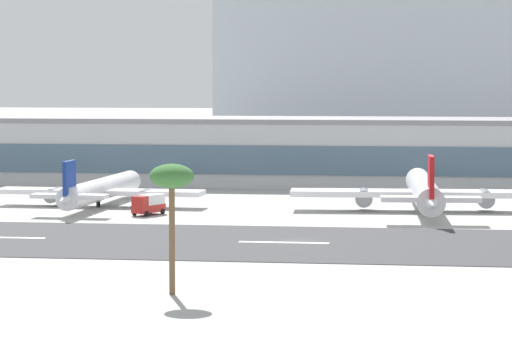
{
  "coord_description": "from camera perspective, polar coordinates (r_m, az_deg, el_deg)",
  "views": [
    {
      "loc": [
        18.23,
        -171.95,
        22.07
      ],
      "look_at": [
        -11.17,
        40.46,
        6.43
      ],
      "focal_mm": 91.43,
      "sensor_mm": 36.0,
      "label": 1
    }
  ],
  "objects": [
    {
      "name": "runway_centreline_dash_3",
      "position": [
        180.76,
        -11.04,
        -2.89
      ],
      "size": [
        12.0,
        1.2,
        0.01
      ],
      "primitive_type": "cube",
      "color": "white",
      "rests_on": "runway_strip"
    },
    {
      "name": "runway_strip",
      "position": [
        172.05,
        1.74,
        -3.19
      ],
      "size": [
        800.0,
        36.69,
        0.08
      ],
      "primitive_type": "cube",
      "color": "#38383A",
      "rests_on": "ground_plane"
    },
    {
      "name": "airliner_navy_tail_gate_0",
      "position": [
        220.42,
        -6.9,
        -0.87
      ],
      "size": [
        35.63,
        42.28,
        8.82
      ],
      "rotation": [
        0.0,
        0.0,
        1.53
      ],
      "color": "white",
      "rests_on": "ground_plane"
    },
    {
      "name": "ground_plane",
      "position": [
        174.32,
        1.82,
        -3.1
      ],
      "size": [
        1400.0,
        1400.0,
        0.0
      ],
      "primitive_type": "plane",
      "color": "#A8A8A3"
    },
    {
      "name": "service_box_truck_0",
      "position": [
        207.1,
        -4.73,
        -1.46
      ],
      "size": [
        4.7,
        6.45,
        3.25
      ],
      "rotation": [
        0.0,
        0.0,
        4.28
      ],
      "color": "#B2231E",
      "rests_on": "ground_plane"
    },
    {
      "name": "distant_hotel_block",
      "position": [
        373.09,
        7.47,
        4.51
      ],
      "size": [
        117.42,
        33.86,
        49.04
      ],
      "primitive_type": "cube",
      "color": "#A8B2BC",
      "rests_on": "ground_plane"
    },
    {
      "name": "terminal_building",
      "position": [
        263.85,
        1.52,
        0.85
      ],
      "size": [
        220.75,
        22.79,
        13.56
      ],
      "color": "#B7BABC",
      "rests_on": "ground_plane"
    },
    {
      "name": "runway_centreline_dash_4",
      "position": [
        172.21,
        1.23,
        -3.16
      ],
      "size": [
        12.0,
        1.2,
        0.01
      ],
      "primitive_type": "cube",
      "color": "white",
      "rests_on": "runway_strip"
    },
    {
      "name": "palm_tree_1",
      "position": [
        130.76,
        -3.71,
        -0.46
      ],
      "size": [
        4.48,
        4.48,
        13.26
      ],
      "color": "brown",
      "rests_on": "ground_plane"
    },
    {
      "name": "airliner_red_tail_gate_1",
      "position": [
        212.99,
        7.38,
        -0.93
      ],
      "size": [
        43.85,
        49.05,
        10.23
      ],
      "rotation": [
        0.0,
        0.0,
        1.63
      ],
      "color": "white",
      "rests_on": "ground_plane"
    }
  ]
}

